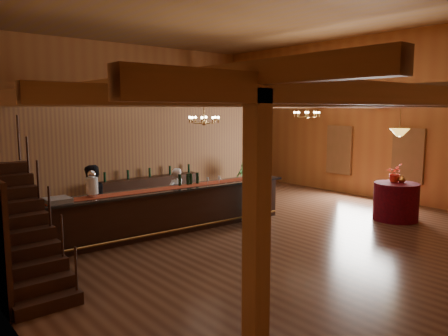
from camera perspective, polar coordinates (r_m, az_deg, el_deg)
floor at (r=11.64m, az=1.33°, el=-7.33°), size 14.00×14.00×0.00m
ceiling at (r=11.52m, az=1.42°, el=20.14°), size 14.00×14.00×0.00m
wall_back at (r=17.16m, az=-14.27°, el=6.54°), size 12.00×0.10×5.50m
wall_right at (r=15.85m, az=18.07°, el=6.33°), size 0.10×14.00×5.50m
beam_grid at (r=11.64m, az=-0.27°, el=8.80°), size 11.90×13.90×0.39m
support_posts at (r=10.97m, az=3.07°, el=0.26°), size 9.20×10.20×3.20m
partition_wall at (r=13.90m, az=-9.74°, el=1.51°), size 9.00×0.18×3.10m
window_right_front at (r=15.08m, az=22.92°, el=1.49°), size 0.12×1.05×1.75m
window_right_back at (r=16.43m, az=14.86°, el=2.29°), size 0.12×1.05×1.75m
staircase at (r=8.23m, az=-25.03°, el=-7.19°), size 1.00×2.80×2.00m
backroom_boxes at (r=15.87m, az=-12.63°, el=-1.53°), size 4.10×0.60×1.10m
tasting_bar at (r=10.93m, az=-6.50°, el=-5.36°), size 6.60×1.13×1.11m
beverage_dispenser at (r=9.96m, az=-16.86°, el=-2.07°), size 0.26×0.26×0.60m
glass_rack_tray at (r=9.67m, az=-20.94°, el=-3.96°), size 0.50×0.50×0.10m
raffle_drum at (r=12.35m, az=4.54°, el=-0.46°), size 0.34×0.24×0.30m
bar_bottle_0 at (r=11.02m, az=-5.81°, el=-1.59°), size 0.07×0.07×0.30m
bar_bottle_1 at (r=11.15m, az=-4.75°, el=-1.47°), size 0.07×0.07×0.30m
bar_bottle_2 at (r=11.20m, az=-4.36°, el=-1.43°), size 0.07×0.07×0.30m
bar_bottle_3 at (r=11.31m, az=-3.49°, el=-1.33°), size 0.07×0.07×0.30m
backbar_shelf at (r=13.77m, az=-9.63°, el=-3.08°), size 3.35×0.57×0.94m
round_table at (r=12.85m, az=21.53°, el=-4.09°), size 1.19×1.19×1.03m
chandelier_left at (r=11.60m, az=-2.63°, el=6.35°), size 0.80×0.80×0.61m
chandelier_right at (r=14.22m, az=10.74°, el=6.93°), size 0.80×0.80×0.49m
pendant_lamp at (r=12.62m, az=21.95°, el=4.35°), size 0.52×0.52×0.90m
bartender at (r=11.65m, az=-6.29°, el=-3.62°), size 0.59×0.44×1.48m
staff_second at (r=10.78m, az=-16.93°, el=-4.18°), size 1.01×0.91×1.72m
guest at (r=11.46m, az=3.82°, el=-3.55°), size 0.80×0.56×1.57m
floor_plant at (r=15.26m, az=2.24°, el=-1.30°), size 0.85×0.77×1.28m
table_flowers at (r=12.88m, az=21.33°, el=-0.59°), size 0.58×0.54×0.51m
table_vase at (r=12.81m, az=22.22°, el=-1.07°), size 0.18×0.18×0.33m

